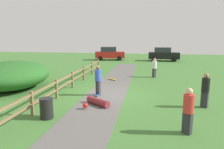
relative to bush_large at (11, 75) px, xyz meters
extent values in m
plane|color=#427533|center=(6.56, -0.45, -0.92)|extent=(60.00, 60.00, 0.00)
cube|color=#605E5B|center=(6.56, -0.45, -0.91)|extent=(2.40, 28.00, 0.02)
cube|color=olive|center=(3.96, -4.31, -0.37)|extent=(0.12, 0.12, 1.10)
cube|color=olive|center=(3.96, -1.74, -0.37)|extent=(0.12, 0.12, 1.10)
cube|color=olive|center=(3.96, 0.83, -0.37)|extent=(0.12, 0.12, 1.10)
cube|color=olive|center=(3.96, 3.40, -0.37)|extent=(0.12, 0.12, 1.10)
cube|color=olive|center=(3.96, 5.97, -0.37)|extent=(0.12, 0.12, 1.10)
cube|color=olive|center=(3.96, 8.55, -0.37)|extent=(0.12, 0.12, 1.10)
cube|color=olive|center=(3.96, -0.45, -0.42)|extent=(0.08, 18.00, 0.09)
cube|color=olive|center=(3.96, -0.45, 0.03)|extent=(0.08, 18.00, 0.09)
ellipsoid|color=#286023|center=(0.00, 0.00, 0.00)|extent=(4.72, 5.67, 1.85)
cylinder|color=black|center=(4.76, -4.54, -0.47)|extent=(0.56, 0.56, 0.90)
cube|color=#265999|center=(6.14, -0.72, -0.83)|extent=(0.32, 0.82, 0.02)
cylinder|color=silver|center=(6.11, -0.44, -0.87)|extent=(0.04, 0.06, 0.06)
cylinder|color=silver|center=(6.26, -0.46, -0.87)|extent=(0.04, 0.06, 0.06)
cylinder|color=silver|center=(6.02, -0.99, -0.87)|extent=(0.04, 0.06, 0.06)
cylinder|color=silver|center=(6.17, -1.01, -0.87)|extent=(0.04, 0.06, 0.06)
cube|color=#2D2D33|center=(6.14, -0.72, -0.42)|extent=(0.25, 0.35, 0.79)
cylinder|color=blue|center=(6.14, -0.72, 0.30)|extent=(0.43, 0.43, 0.66)
sphere|color=brown|center=(6.14, -0.72, 0.75)|extent=(0.24, 0.24, 0.24)
cylinder|color=maroon|center=(6.55, -2.52, -0.72)|extent=(1.35, 1.10, 0.36)
sphere|color=red|center=(6.08, -3.20, -0.72)|extent=(0.26, 0.26, 0.26)
cube|color=#BF8C19|center=(6.25, 3.69, -0.83)|extent=(0.77, 0.62, 0.02)
cylinder|color=silver|center=(6.53, 3.59, -0.87)|extent=(0.07, 0.06, 0.06)
cylinder|color=silver|center=(6.44, 3.47, -0.87)|extent=(0.07, 0.06, 0.06)
cylinder|color=silver|center=(6.07, 3.91, -0.87)|extent=(0.07, 0.06, 0.06)
cylinder|color=silver|center=(5.98, 3.79, -0.87)|extent=(0.07, 0.06, 0.06)
cube|color=#2D2D33|center=(10.46, -5.04, -0.52)|extent=(0.37, 0.36, 0.80)
cylinder|color=red|center=(10.46, -5.04, 0.21)|extent=(0.53, 0.53, 0.67)
sphere|color=beige|center=(10.46, -5.04, 0.67)|extent=(0.24, 0.24, 0.24)
cube|color=#2D2D33|center=(9.58, 5.50, -0.54)|extent=(0.34, 0.38, 0.77)
cylinder|color=white|center=(9.58, 5.50, 0.17)|extent=(0.53, 0.53, 0.64)
sphere|color=tan|center=(9.58, 5.50, 0.61)|extent=(0.23, 0.23, 0.23)
cube|color=#2D2D33|center=(11.82, -1.92, -0.52)|extent=(0.38, 0.34, 0.81)
cylinder|color=black|center=(11.82, -1.92, 0.22)|extent=(0.52, 0.52, 0.67)
sphere|color=#9E704C|center=(11.82, -1.92, 0.68)|extent=(0.24, 0.24, 0.24)
cube|color=black|center=(11.21, 17.78, -0.15)|extent=(4.20, 1.70, 0.90)
cube|color=#2D333D|center=(11.01, 17.78, 0.65)|extent=(2.20, 1.56, 0.70)
cylinder|color=black|center=(12.56, 18.66, -0.60)|extent=(0.64, 0.24, 0.64)
cylinder|color=black|center=(12.57, 16.90, -0.60)|extent=(0.64, 0.24, 0.64)
cylinder|color=black|center=(9.86, 18.66, -0.60)|extent=(0.64, 0.24, 0.64)
cylinder|color=black|center=(9.87, 16.90, -0.60)|extent=(0.64, 0.24, 0.64)
cube|color=red|center=(3.54, 17.78, -0.15)|extent=(4.42, 2.36, 0.90)
cube|color=#2D333D|center=(3.34, 17.75, 0.65)|extent=(2.42, 1.90, 0.70)
cylinder|color=black|center=(4.73, 18.87, -0.60)|extent=(0.67, 0.34, 0.64)
cylinder|color=black|center=(5.02, 17.13, -0.60)|extent=(0.67, 0.34, 0.64)
cylinder|color=black|center=(2.07, 18.43, -0.60)|extent=(0.67, 0.34, 0.64)
cylinder|color=black|center=(2.35, 16.69, -0.60)|extent=(0.67, 0.34, 0.64)
camera|label=1|loc=(8.97, -12.56, 2.59)|focal=33.80mm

